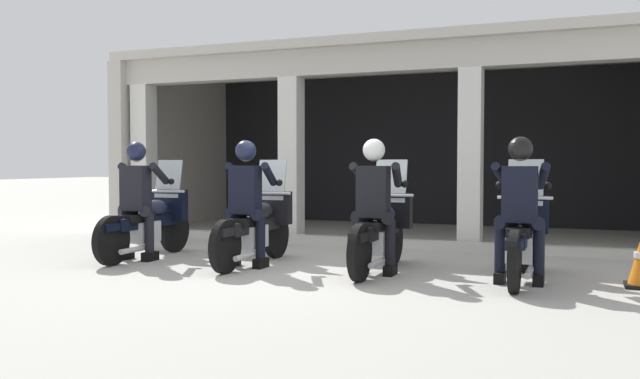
{
  "coord_description": "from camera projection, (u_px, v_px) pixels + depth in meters",
  "views": [
    {
      "loc": [
        3.08,
        -7.5,
        1.3
      ],
      "look_at": [
        0.0,
        0.27,
        0.97
      ],
      "focal_mm": 37.25,
      "sensor_mm": 36.0,
      "label": 1
    }
  ],
  "objects": [
    {
      "name": "ground_plane",
      "position": [
        381.0,
        242.0,
        10.94
      ],
      "size": [
        80.0,
        80.0,
        0.0
      ],
      "primitive_type": "plane",
      "color": "#A8A59E"
    },
    {
      "name": "motorcycle_far_left",
      "position": [
        150.0,
        221.0,
        9.15
      ],
      "size": [
        0.62,
        2.04,
        1.35
      ],
      "rotation": [
        0.0,
        0.0,
        -0.06
      ],
      "color": "black",
      "rests_on": "ground"
    },
    {
      "name": "police_officer_far_right",
      "position": [
        520.0,
        197.0,
        7.1
      ],
      "size": [
        0.63,
        0.61,
        1.58
      ],
      "rotation": [
        0.0,
        0.0,
        -0.03
      ],
      "color": "black",
      "rests_on": "ground"
    },
    {
      "name": "motorcycle_center_right",
      "position": [
        381.0,
        229.0,
        8.02
      ],
      "size": [
        0.62,
        2.04,
        1.35
      ],
      "rotation": [
        0.0,
        0.0,
        0.06
      ],
      "color": "black",
      "rests_on": "ground"
    },
    {
      "name": "motorcycle_center_left",
      "position": [
        257.0,
        225.0,
        8.56
      ],
      "size": [
        0.62,
        2.04,
        1.35
      ],
      "rotation": [
        0.0,
        0.0,
        -0.08
      ],
      "color": "black",
      "rests_on": "ground"
    },
    {
      "name": "motorcycle_far_right",
      "position": [
        522.0,
        235.0,
        7.38
      ],
      "size": [
        0.62,
        2.04,
        1.35
      ],
      "rotation": [
        0.0,
        0.0,
        -0.03
      ],
      "color": "black",
      "rests_on": "ground"
    },
    {
      "name": "station_building",
      "position": [
        408.0,
        120.0,
        12.85
      ],
      "size": [
        10.28,
        4.23,
        3.37
      ],
      "color": "black",
      "rests_on": "ground"
    },
    {
      "name": "police_officer_center_left",
      "position": [
        247.0,
        192.0,
        8.28
      ],
      "size": [
        0.63,
        0.61,
        1.58
      ],
      "rotation": [
        0.0,
        0.0,
        -0.08
      ],
      "color": "black",
      "rests_on": "ground"
    },
    {
      "name": "police_officer_far_left",
      "position": [
        137.0,
        190.0,
        8.87
      ],
      "size": [
        0.63,
        0.61,
        1.58
      ],
      "rotation": [
        0.0,
        0.0,
        -0.06
      ],
      "color": "black",
      "rests_on": "ground"
    },
    {
      "name": "kerb_strip",
      "position": [
        367.0,
        242.0,
        10.48
      ],
      "size": [
        9.78,
        0.24,
        0.12
      ],
      "primitive_type": "cube",
      "color": "#B7B5AD",
      "rests_on": "ground"
    },
    {
      "name": "police_officer_center_right",
      "position": [
        374.0,
        194.0,
        7.74
      ],
      "size": [
        0.63,
        0.61,
        1.58
      ],
      "rotation": [
        0.0,
        0.0,
        0.06
      ],
      "color": "black",
      "rests_on": "ground"
    }
  ]
}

